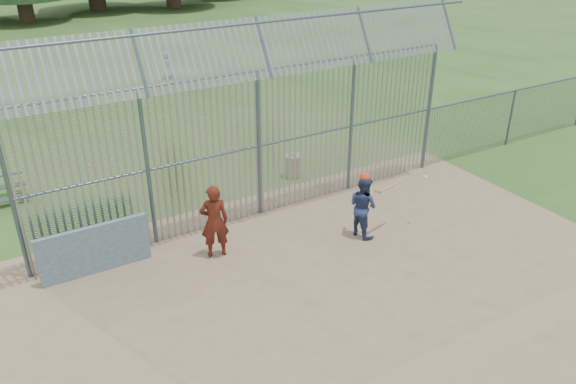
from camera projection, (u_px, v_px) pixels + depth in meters
ground at (332, 276)px, 12.95m from camera, size 120.00×120.00×0.00m
dirt_infield at (345, 287)px, 12.56m from camera, size 14.00×10.00×0.02m
dugout_wall at (95, 249)px, 12.80m from camera, size 2.50×0.12×1.20m
batter at (363, 206)px, 14.21m from camera, size 0.73×0.88×1.64m
onlooker at (214, 221)px, 13.29m from camera, size 0.78×0.61×1.87m
bg_kid_standing at (167, 65)px, 27.82m from camera, size 0.74×0.57×1.35m
batting_gear at (371, 180)px, 13.93m from camera, size 1.87×0.56×0.55m
trash_can at (293, 166)px, 17.58m from camera, size 0.56×0.56×0.82m
backstop_fence at (318, 122)px, 15.35m from camera, size 20.09×0.81×5.30m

